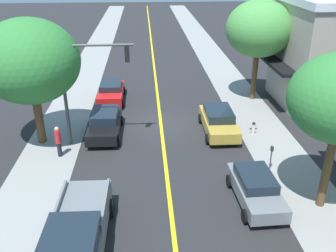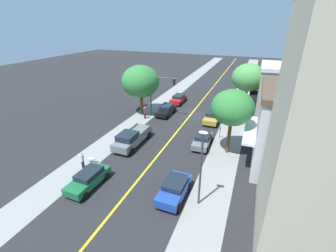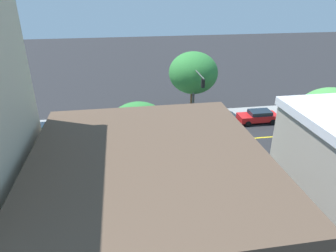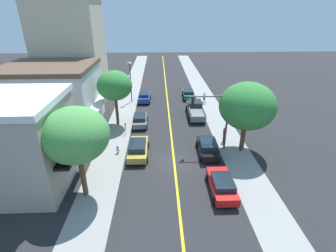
{
  "view_description": "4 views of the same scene",
  "coord_description": "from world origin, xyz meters",
  "px_view_note": "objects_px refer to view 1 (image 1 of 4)",
  "views": [
    {
      "loc": [
        1.03,
        22.94,
        10.54
      ],
      "look_at": [
        -0.17,
        4.94,
        2.11
      ],
      "focal_mm": 39.56,
      "sensor_mm": 36.0,
      "label": 1
    },
    {
      "loc": [
        -8.8,
        32.53,
        13.31
      ],
      "look_at": [
        0.55,
        8.49,
        1.53
      ],
      "focal_mm": 24.64,
      "sensor_mm": 36.0,
      "label": 2
    },
    {
      "loc": [
        -25.25,
        10.41,
        14.07
      ],
      "look_at": [
        -0.3,
        6.37,
        2.19
      ],
      "focal_mm": 31.82,
      "sensor_mm": 36.0,
      "label": 3
    },
    {
      "loc": [
        -1.41,
        -20.9,
        13.84
      ],
      "look_at": [
        -0.41,
        5.26,
        1.54
      ],
      "focal_mm": 26.63,
      "sensor_mm": 36.0,
      "label": 4
    }
  ],
  "objects_px": {
    "red_sedan_right_curb": "(111,91)",
    "street_tree_left_near": "(30,61)",
    "grey_sedan_left_curb": "(256,188)",
    "black_sedan_right_curb": "(105,123)",
    "gold_sedan_left_curb": "(219,121)",
    "street_tree_left_far": "(259,29)",
    "traffic_light_mast": "(84,76)",
    "parking_meter": "(271,155)",
    "fire_hydrant": "(253,128)",
    "grey_pickup_truck": "(77,235)",
    "pedestrian_red_shirt": "(58,141)"
  },
  "relations": [
    {
      "from": "street_tree_left_far",
      "to": "gold_sedan_left_curb",
      "type": "distance_m",
      "value": 8.51
    },
    {
      "from": "street_tree_left_near",
      "to": "street_tree_left_far",
      "type": "bearing_deg",
      "value": -156.28
    },
    {
      "from": "black_sedan_right_curb",
      "to": "gold_sedan_left_curb",
      "type": "xyz_separation_m",
      "value": [
        -7.27,
        0.08,
        -0.01
      ]
    },
    {
      "from": "street_tree_left_near",
      "to": "street_tree_left_far",
      "type": "distance_m",
      "value": 16.37
    },
    {
      "from": "street_tree_left_near",
      "to": "gold_sedan_left_curb",
      "type": "bearing_deg",
      "value": -176.69
    },
    {
      "from": "fire_hydrant",
      "to": "grey_sedan_left_curb",
      "type": "bearing_deg",
      "value": 74.91
    },
    {
      "from": "traffic_light_mast",
      "to": "pedestrian_red_shirt",
      "type": "height_order",
      "value": "traffic_light_mast"
    },
    {
      "from": "red_sedan_right_curb",
      "to": "grey_sedan_left_curb",
      "type": "relative_size",
      "value": 1.05
    },
    {
      "from": "traffic_light_mast",
      "to": "grey_sedan_left_curb",
      "type": "relative_size",
      "value": 1.53
    },
    {
      "from": "black_sedan_right_curb",
      "to": "grey_sedan_left_curb",
      "type": "bearing_deg",
      "value": 46.18
    },
    {
      "from": "street_tree_left_far",
      "to": "fire_hydrant",
      "type": "bearing_deg",
      "value": 74.95
    },
    {
      "from": "black_sedan_right_curb",
      "to": "pedestrian_red_shirt",
      "type": "distance_m",
      "value": 3.53
    },
    {
      "from": "red_sedan_right_curb",
      "to": "street_tree_left_near",
      "type": "bearing_deg",
      "value": -28.85
    },
    {
      "from": "fire_hydrant",
      "to": "black_sedan_right_curb",
      "type": "xyz_separation_m",
      "value": [
        9.47,
        -0.5,
        0.4
      ]
    },
    {
      "from": "grey_sedan_left_curb",
      "to": "gold_sedan_left_curb",
      "type": "bearing_deg",
      "value": -179.69
    },
    {
      "from": "pedestrian_red_shirt",
      "to": "street_tree_left_far",
      "type": "bearing_deg",
      "value": 30.17
    },
    {
      "from": "street_tree_left_far",
      "to": "traffic_light_mast",
      "type": "distance_m",
      "value": 13.9
    },
    {
      "from": "red_sedan_right_curb",
      "to": "gold_sedan_left_curb",
      "type": "bearing_deg",
      "value": 50.2
    },
    {
      "from": "street_tree_left_near",
      "to": "fire_hydrant",
      "type": "bearing_deg",
      "value": -179.04
    },
    {
      "from": "street_tree_left_far",
      "to": "grey_pickup_truck",
      "type": "relative_size",
      "value": 1.23
    },
    {
      "from": "parking_meter",
      "to": "black_sedan_right_curb",
      "type": "distance_m",
      "value": 10.38
    },
    {
      "from": "black_sedan_right_curb",
      "to": "grey_sedan_left_curb",
      "type": "height_order",
      "value": "black_sedan_right_curb"
    },
    {
      "from": "gold_sedan_left_curb",
      "to": "street_tree_left_near",
      "type": "bearing_deg",
      "value": -86.41
    },
    {
      "from": "parking_meter",
      "to": "gold_sedan_left_curb",
      "type": "xyz_separation_m",
      "value": [
        1.86,
        -4.85,
        -0.15
      ]
    },
    {
      "from": "gold_sedan_left_curb",
      "to": "parking_meter",
      "type": "bearing_deg",
      "value": 21.23
    },
    {
      "from": "street_tree_left_near",
      "to": "gold_sedan_left_curb",
      "type": "relative_size",
      "value": 1.58
    },
    {
      "from": "gold_sedan_left_curb",
      "to": "grey_pickup_truck",
      "type": "distance_m",
      "value": 12.73
    },
    {
      "from": "traffic_light_mast",
      "to": "black_sedan_right_curb",
      "type": "relative_size",
      "value": 1.42
    },
    {
      "from": "parking_meter",
      "to": "red_sedan_right_curb",
      "type": "xyz_separation_m",
      "value": [
        9.18,
        -10.99,
        -0.18
      ]
    },
    {
      "from": "gold_sedan_left_curb",
      "to": "pedestrian_red_shirt",
      "type": "bearing_deg",
      "value": -74.92
    },
    {
      "from": "black_sedan_right_curb",
      "to": "gold_sedan_left_curb",
      "type": "bearing_deg",
      "value": 90.57
    },
    {
      "from": "street_tree_left_near",
      "to": "gold_sedan_left_curb",
      "type": "distance_m",
      "value": 11.88
    },
    {
      "from": "street_tree_left_far",
      "to": "grey_pickup_truck",
      "type": "height_order",
      "value": "street_tree_left_far"
    },
    {
      "from": "street_tree_left_near",
      "to": "black_sedan_right_curb",
      "type": "xyz_separation_m",
      "value": [
        -3.81,
        -0.72,
        -4.24
      ]
    },
    {
      "from": "street_tree_left_far",
      "to": "fire_hydrant",
      "type": "height_order",
      "value": "street_tree_left_far"
    },
    {
      "from": "street_tree_left_near",
      "to": "pedestrian_red_shirt",
      "type": "xyz_separation_m",
      "value": [
        -1.45,
        1.9,
        -4.07
      ]
    },
    {
      "from": "red_sedan_right_curb",
      "to": "grey_pickup_truck",
      "type": "height_order",
      "value": "grey_pickup_truck"
    },
    {
      "from": "street_tree_left_far",
      "to": "parking_meter",
      "type": "height_order",
      "value": "street_tree_left_far"
    },
    {
      "from": "street_tree_left_near",
      "to": "parking_meter",
      "type": "bearing_deg",
      "value": 161.96
    },
    {
      "from": "grey_sedan_left_curb",
      "to": "black_sedan_right_curb",
      "type": "bearing_deg",
      "value": -136.96
    },
    {
      "from": "traffic_light_mast",
      "to": "street_tree_left_far",
      "type": "bearing_deg",
      "value": 30.09
    },
    {
      "from": "street_tree_left_near",
      "to": "parking_meter",
      "type": "height_order",
      "value": "street_tree_left_near"
    },
    {
      "from": "street_tree_left_far",
      "to": "red_sedan_right_curb",
      "type": "distance_m",
      "value": 12.17
    },
    {
      "from": "pedestrian_red_shirt",
      "to": "parking_meter",
      "type": "bearing_deg",
      "value": -13.28
    },
    {
      "from": "fire_hydrant",
      "to": "gold_sedan_left_curb",
      "type": "height_order",
      "value": "gold_sedan_left_curb"
    },
    {
      "from": "fire_hydrant",
      "to": "grey_sedan_left_curb",
      "type": "distance_m",
      "value": 7.33
    },
    {
      "from": "parking_meter",
      "to": "grey_sedan_left_curb",
      "type": "height_order",
      "value": "parking_meter"
    },
    {
      "from": "street_tree_left_far",
      "to": "black_sedan_right_curb",
      "type": "xyz_separation_m",
      "value": [
        11.17,
        5.86,
        -4.66
      ]
    },
    {
      "from": "fire_hydrant",
      "to": "street_tree_left_far",
      "type": "bearing_deg",
      "value": -105.05
    },
    {
      "from": "red_sedan_right_curb",
      "to": "pedestrian_red_shirt",
      "type": "height_order",
      "value": "pedestrian_red_shirt"
    }
  ]
}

